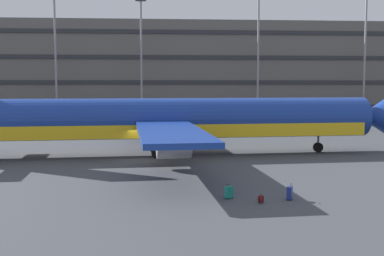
{
  "coord_description": "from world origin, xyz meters",
  "views": [
    {
      "loc": [
        1.37,
        -39.11,
        6.31
      ],
      "look_at": [
        3.87,
        -3.48,
        3.0
      ],
      "focal_mm": 43.72,
      "sensor_mm": 36.0,
      "label": 1
    }
  ],
  "objects_px": {
    "backpack_teal": "(261,199)",
    "suitcase_red": "(290,193)",
    "suitcase_laid_flat": "(229,192)",
    "airliner": "(167,121)"
  },
  "relations": [
    {
      "from": "backpack_teal",
      "to": "suitcase_red",
      "type": "bearing_deg",
      "value": 18.73
    },
    {
      "from": "suitcase_laid_flat",
      "to": "airliner",
      "type": "bearing_deg",
      "value": 100.93
    },
    {
      "from": "airliner",
      "to": "suitcase_laid_flat",
      "type": "relative_size",
      "value": 52.05
    },
    {
      "from": "suitcase_red",
      "to": "backpack_teal",
      "type": "xyz_separation_m",
      "value": [
        -1.74,
        -0.59,
        -0.17
      ]
    },
    {
      "from": "airliner",
      "to": "suitcase_red",
      "type": "distance_m",
      "value": 18.21
    },
    {
      "from": "airliner",
      "to": "suitcase_laid_flat",
      "type": "distance_m",
      "value": 16.84
    },
    {
      "from": "airliner",
      "to": "backpack_teal",
      "type": "bearing_deg",
      "value": -74.88
    },
    {
      "from": "suitcase_laid_flat",
      "to": "suitcase_red",
      "type": "bearing_deg",
      "value": -8.7
    },
    {
      "from": "airliner",
      "to": "backpack_teal",
      "type": "xyz_separation_m",
      "value": [
        4.7,
        -17.41,
        -2.91
      ]
    },
    {
      "from": "suitcase_red",
      "to": "airliner",
      "type": "bearing_deg",
      "value": 110.98
    }
  ]
}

